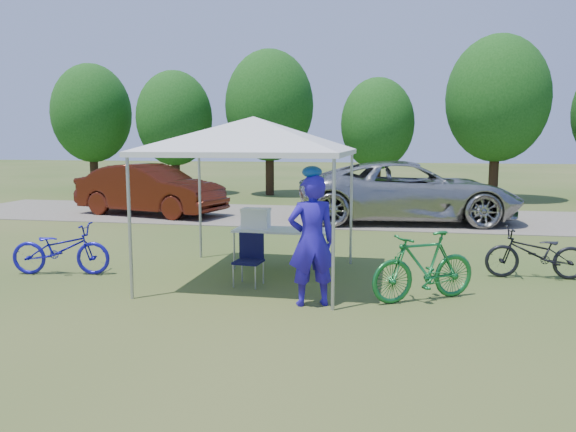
% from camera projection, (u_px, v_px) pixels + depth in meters
% --- Properties ---
extents(ground, '(100.00, 100.00, 0.00)m').
position_uv_depth(ground, '(255.00, 279.00, 9.54)').
color(ground, '#2D5119').
rests_on(ground, ground).
extents(gravel_strip, '(24.00, 5.00, 0.02)m').
position_uv_depth(gravel_strip, '(319.00, 216.00, 17.32)').
color(gravel_strip, gray).
rests_on(gravel_strip, ground).
extents(canopy, '(4.53, 4.53, 3.00)m').
position_uv_depth(canopy, '(253.00, 121.00, 9.18)').
color(canopy, '#A5A5AA').
rests_on(canopy, ground).
extents(treeline, '(24.89, 4.28, 6.30)m').
position_uv_depth(treeline, '(333.00, 110.00, 22.78)').
color(treeline, '#382314').
rests_on(treeline, ground).
extents(folding_table, '(1.74, 0.72, 0.71)m').
position_uv_depth(folding_table, '(281.00, 231.00, 10.36)').
color(folding_table, white).
rests_on(folding_table, ground).
extents(folding_chair, '(0.46, 0.48, 0.83)m').
position_uv_depth(folding_chair, '(250.00, 255.00, 9.14)').
color(folding_chair, black).
rests_on(folding_chair, ground).
extents(cooler, '(0.52, 0.35, 0.37)m').
position_uv_depth(cooler, '(256.00, 218.00, 10.42)').
color(cooler, white).
rests_on(cooler, folding_table).
extents(ice_cream_cup, '(0.09, 0.09, 0.07)m').
position_uv_depth(ice_cream_cup, '(312.00, 229.00, 10.19)').
color(ice_cream_cup, '#CAE636').
rests_on(ice_cream_cup, folding_table).
extents(cyclist, '(0.80, 0.66, 1.87)m').
position_uv_depth(cyclist, '(312.00, 241.00, 7.92)').
color(cyclist, '#2616B6').
rests_on(cyclist, ground).
extents(bike_blue, '(1.79, 0.89, 0.90)m').
position_uv_depth(bike_blue, '(61.00, 249.00, 9.83)').
color(bike_blue, '#1913AB').
rests_on(bike_blue, ground).
extents(bike_green, '(1.71, 1.30, 1.03)m').
position_uv_depth(bike_green, '(424.00, 266.00, 8.20)').
color(bike_green, '#186E2F').
rests_on(bike_green, ground).
extents(bike_dark, '(1.69, 0.66, 0.88)m').
position_uv_depth(bike_dark, '(536.00, 253.00, 9.53)').
color(bike_dark, black).
rests_on(bike_dark, ground).
extents(minivan, '(6.52, 3.58, 1.73)m').
position_uv_depth(minivan, '(408.00, 191.00, 16.03)').
color(minivan, '#A5A6A1').
rests_on(minivan, gravel_strip).
extents(sedan, '(5.03, 2.73, 1.57)m').
position_uv_depth(sedan, '(150.00, 190.00, 17.50)').
color(sedan, '#4A170C').
rests_on(sedan, gravel_strip).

